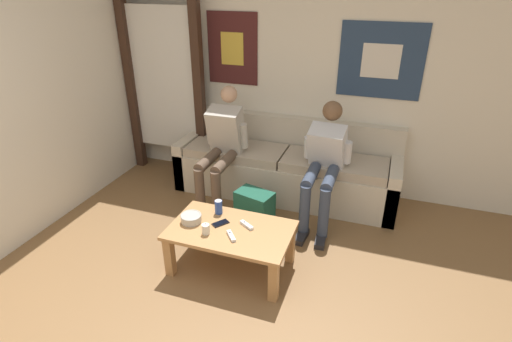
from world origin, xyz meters
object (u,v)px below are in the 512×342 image
object	(u,v)px
coffee_table	(231,236)
game_controller_near_right	(247,225)
game_controller_near_left	(231,236)
pillar_candle	(206,229)
drink_can_blue	(219,207)
backpack	(254,210)
ceramic_bowl	(191,218)
cell_phone	(221,223)
person_seated_teen	(324,160)
couch	(285,169)
person_seated_adult	(222,144)

from	to	relation	value
coffee_table	game_controller_near_right	world-z (taller)	game_controller_near_right
coffee_table	game_controller_near_left	bearing A→B (deg)	-65.10
pillar_candle	drink_can_blue	size ratio (longest dim) A/B	0.78
coffee_table	backpack	size ratio (longest dim) A/B	2.53
backpack	drink_can_blue	world-z (taller)	drink_can_blue
ceramic_bowl	pillar_candle	xyz separation A→B (m)	(0.19, -0.11, 0.00)
coffee_table	game_controller_near_right	distance (m)	0.16
coffee_table	backpack	distance (m)	0.67
game_controller_near_right	cell_phone	xyz separation A→B (m)	(-0.22, -0.04, -0.01)
game_controller_near_left	cell_phone	distance (m)	0.21
person_seated_teen	drink_can_blue	world-z (taller)	person_seated_teen
backpack	cell_phone	distance (m)	0.65
game_controller_near_left	game_controller_near_right	world-z (taller)	same
couch	backpack	world-z (taller)	couch
coffee_table	ceramic_bowl	world-z (taller)	ceramic_bowl
ceramic_bowl	cell_phone	xyz separation A→B (m)	(0.24, 0.05, -0.03)
ceramic_bowl	person_seated_adult	bearing A→B (deg)	99.11
ceramic_bowl	game_controller_near_right	world-z (taller)	ceramic_bowl
couch	cell_phone	size ratio (longest dim) A/B	16.21
drink_can_blue	backpack	bearing A→B (deg)	71.44
cell_phone	person_seated_adult	bearing A→B (deg)	112.55
ceramic_bowl	drink_can_blue	distance (m)	0.26
coffee_table	game_controller_near_left	distance (m)	0.14
person_seated_teen	drink_can_blue	distance (m)	1.14
couch	drink_can_blue	size ratio (longest dim) A/B	19.47
couch	person_seated_adult	size ratio (longest dim) A/B	1.99
person_seated_adult	backpack	world-z (taller)	person_seated_adult
pillar_candle	person_seated_adult	bearing A→B (deg)	107.17
couch	ceramic_bowl	bearing A→B (deg)	-107.04
ceramic_bowl	pillar_candle	bearing A→B (deg)	-30.96
person_seated_teen	ceramic_bowl	bearing A→B (deg)	-131.05
ceramic_bowl	game_controller_near_left	world-z (taller)	ceramic_bowl
person_seated_adult	coffee_table	bearing A→B (deg)	-63.28
person_seated_adult	backpack	bearing A→B (deg)	-37.32
coffee_table	game_controller_near_left	world-z (taller)	game_controller_near_left
backpack	drink_can_blue	size ratio (longest dim) A/B	3.18
person_seated_adult	drink_can_blue	distance (m)	0.92
game_controller_near_right	cell_phone	bearing A→B (deg)	-170.28
backpack	ceramic_bowl	world-z (taller)	ceramic_bowl
person_seated_adult	person_seated_teen	world-z (taller)	person_seated_adult
person_seated_adult	ceramic_bowl	xyz separation A→B (m)	(0.17, -1.03, -0.23)
game_controller_near_left	ceramic_bowl	bearing A→B (deg)	166.90
person_seated_adult	backpack	xyz separation A→B (m)	(0.48, -0.37, -0.49)
couch	coffee_table	size ratio (longest dim) A/B	2.42
couch	drink_can_blue	world-z (taller)	couch
coffee_table	pillar_candle	distance (m)	0.23
cell_phone	person_seated_teen	bearing A→B (deg)	56.14
ceramic_bowl	cell_phone	bearing A→B (deg)	11.97
couch	coffee_table	xyz separation A→B (m)	(-0.08, -1.38, 0.02)
coffee_table	person_seated_teen	bearing A→B (deg)	61.55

